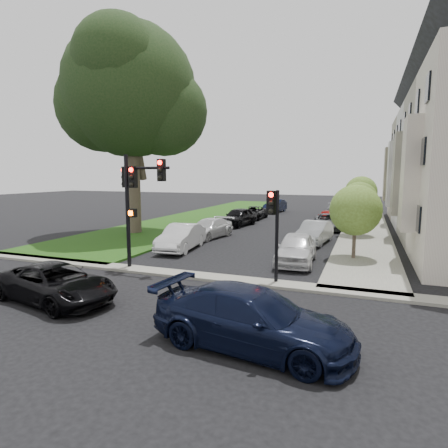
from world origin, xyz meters
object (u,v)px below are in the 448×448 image
(car_parked_1, at_px, (315,232))
(car_parked_4, at_px, (337,210))
(small_tree_c, at_px, (361,192))
(car_parked_2, at_px, (328,222))
(car_parked_5, at_px, (181,237))
(car_parked_9, at_px, (275,206))
(car_cross_near, at_px, (55,283))
(car_parked_6, at_px, (209,228))
(small_tree_a, at_px, (355,210))
(traffic_signal_secondary, at_px, (274,219))
(car_parked_3, at_px, (327,217))
(car_parked_7, at_px, (238,217))
(car_parked_0, at_px, (296,248))
(eucalyptus, at_px, (129,91))
(car_cross_far, at_px, (252,319))
(small_tree_b, at_px, (359,200))
(car_parked_8, at_px, (253,213))
(traffic_signal_main, at_px, (135,191))

(car_parked_1, xyz_separation_m, car_parked_4, (0.08, 17.77, -0.07))
(small_tree_c, bearing_deg, car_parked_2, -112.76)
(car_parked_1, distance_m, car_parked_5, 8.76)
(car_parked_9, bearing_deg, car_cross_near, -85.63)
(car_parked_1, bearing_deg, car_parked_6, -169.37)
(car_parked_5, bearing_deg, car_parked_1, 28.97)
(small_tree_a, height_order, car_parked_9, small_tree_a)
(traffic_signal_secondary, relative_size, car_parked_4, 0.86)
(car_parked_3, height_order, car_parked_7, car_parked_7)
(car_parked_1, bearing_deg, car_parked_3, 97.95)
(small_tree_a, height_order, car_parked_6, small_tree_a)
(small_tree_c, bearing_deg, small_tree_a, -90.00)
(car_parked_0, bearing_deg, traffic_signal_secondary, -97.29)
(small_tree_a, height_order, car_parked_5, small_tree_a)
(car_parked_4, bearing_deg, eucalyptus, -135.11)
(car_parked_4, relative_size, car_parked_7, 0.96)
(small_tree_a, xyz_separation_m, car_parked_6, (-9.89, 3.66, -1.97))
(eucalyptus, xyz_separation_m, car_parked_3, (13.30, 11.04, -9.87))
(car_parked_7, bearing_deg, car_cross_far, -62.33)
(traffic_signal_secondary, distance_m, car_parked_2, 16.70)
(small_tree_c, xyz_separation_m, car_cross_far, (-2.14, -27.89, -2.10))
(car_parked_2, height_order, car_parked_3, car_parked_3)
(eucalyptus, bearing_deg, car_parked_7, 48.36)
(small_tree_a, xyz_separation_m, car_cross_near, (-9.68, -10.66, -1.97))
(small_tree_b, distance_m, car_parked_2, 4.18)
(car_cross_near, distance_m, car_parked_2, 22.66)
(car_parked_1, bearing_deg, car_parked_2, 94.81)
(car_parked_6, bearing_deg, eucalyptus, -168.25)
(small_tree_a, bearing_deg, car_parked_9, 112.60)
(car_parked_3, xyz_separation_m, car_parked_7, (-7.17, -4.15, 0.15))
(eucalyptus, height_order, car_parked_3, eucalyptus)
(car_parked_6, bearing_deg, car_cross_far, -53.55)
(eucalyptus, bearing_deg, car_parked_8, 64.05)
(car_parked_0, distance_m, car_parked_4, 23.75)
(car_parked_1, bearing_deg, car_parked_4, 96.62)
(car_parked_4, bearing_deg, traffic_signal_secondary, -99.84)
(traffic_signal_main, bearing_deg, car_parked_3, 71.33)
(car_cross_near, height_order, car_cross_far, car_cross_far)
(car_parked_4, bearing_deg, traffic_signal_main, -113.22)
(car_parked_5, bearing_deg, small_tree_c, 54.42)
(car_parked_2, bearing_deg, eucalyptus, -160.01)
(small_tree_b, bearing_deg, car_parked_6, -156.66)
(car_parked_6, bearing_deg, car_parked_2, 52.72)
(car_parked_0, relative_size, car_parked_8, 1.00)
(traffic_signal_secondary, bearing_deg, eucalyptus, 144.89)
(car_parked_2, bearing_deg, car_parked_5, -130.63)
(car_cross_near, xyz_separation_m, car_parked_8, (-0.45, 26.25, -0.04))
(car_cross_near, xyz_separation_m, car_cross_far, (7.54, -0.93, 0.11))
(car_cross_far, height_order, car_parked_2, car_cross_far)
(car_parked_7, bearing_deg, small_tree_b, -5.43)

